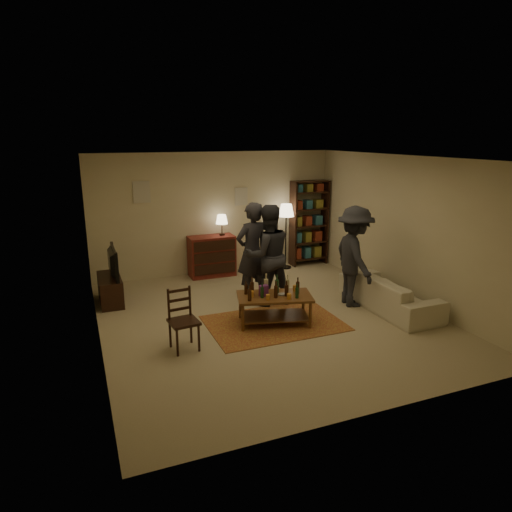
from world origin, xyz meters
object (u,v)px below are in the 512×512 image
dining_chair (182,317)px  sofa (389,293)px  person_left (252,252)px  person_right (268,255)px  coffee_table (274,299)px  person_by_sofa (354,257)px  dresser (212,255)px  bookshelf (309,222)px  tv_stand (110,283)px  floor_lamp (286,215)px

dining_chair → sofa: dining_chair is taller
person_left → person_right: person_left is taller
person_right → sofa: bearing=154.3°
coffee_table → person_left: size_ratio=0.72×
coffee_table → person_by_sofa: person_by_sofa is taller
dresser → person_left: bearing=-81.4°
dresser → bookshelf: size_ratio=0.67×
person_right → person_left: bearing=-55.8°
bookshelf → person_left: (-2.17, -1.83, -0.10)m
tv_stand → dresser: 2.43m
dining_chair → bookshelf: 5.14m
dresser → person_by_sofa: 3.32m
tv_stand → floor_lamp: bearing=11.9°
sofa → person_by_sofa: size_ratio=1.13×
bookshelf → person_right: (-1.99, -2.13, -0.10)m
tv_stand → sofa: (4.64, -2.20, -0.08)m
floor_lamp → coffee_table: bearing=-118.8°
bookshelf → coffee_table: bearing=-126.7°
sofa → person_right: 2.29m
dining_chair → dresser: (1.42, 3.29, -0.01)m
tv_stand → person_left: bearing=-18.6°
coffee_table → dresser: dresser is taller
dresser → bookshelf: 2.50m
dining_chair → tv_stand: bearing=103.0°
dresser → sofa: 3.93m
coffee_table → dining_chair: (-1.60, -0.32, 0.05)m
bookshelf → person_by_sofa: size_ratio=1.10×
sofa → person_by_sofa: bearing=49.8°
sofa → person_left: (-2.13, 1.35, 0.63)m
tv_stand → person_left: person_left is taller
dining_chair → floor_lamp: 4.61m
dresser → person_right: (0.45, -2.06, 0.46)m
dining_chair → floor_lamp: size_ratio=0.61×
dining_chair → person_by_sofa: (3.31, 0.60, 0.43)m
dining_chair → person_left: bearing=35.8°
floor_lamp → person_by_sofa: person_by_sofa is taller
sofa → person_left: size_ratio=1.11×
tv_stand → person_by_sofa: (4.14, -1.78, 0.53)m
bookshelf → person_left: 2.84m
dining_chair → floor_lamp: floor_lamp is taller
person_left → person_by_sofa: 1.87m
dining_chair → dresser: 3.58m
bookshelf → person_by_sofa: 2.81m
bookshelf → person_right: 2.92m
bookshelf → person_left: bearing=-139.9°
person_right → dining_chair: bearing=35.8°
bookshelf → floor_lamp: (-0.67, -0.13, 0.24)m
floor_lamp → person_left: person_left is taller
dining_chair → floor_lamp: bearing=39.0°
dining_chair → floor_lamp: (3.19, 3.22, 0.79)m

